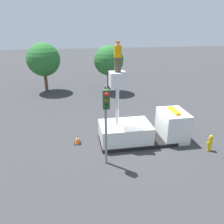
{
  "coord_description": "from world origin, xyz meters",
  "views": [
    {
      "loc": [
        -3.91,
        -12.53,
        7.47
      ],
      "look_at": [
        -1.9,
        -1.04,
        2.71
      ],
      "focal_mm": 35.0,
      "sensor_mm": 36.0,
      "label": 1
    }
  ],
  "objects_px": {
    "traffic_light_pole": "(106,111)",
    "traffic_cone_rear": "(77,139)",
    "worker": "(118,57)",
    "fire_hydrant": "(210,143)",
    "bucket_truck": "(143,129)",
    "tree_left_bg": "(109,61)",
    "tree_right_bg": "(43,60)"
  },
  "relations": [
    {
      "from": "traffic_light_pole",
      "to": "fire_hydrant",
      "type": "bearing_deg",
      "value": 2.88
    },
    {
      "from": "worker",
      "to": "fire_hydrant",
      "type": "distance_m",
      "value": 7.8
    },
    {
      "from": "bucket_truck",
      "to": "fire_hydrant",
      "type": "distance_m",
      "value": 4.21
    },
    {
      "from": "fire_hydrant",
      "to": "tree_left_bg",
      "type": "height_order",
      "value": "tree_left_bg"
    },
    {
      "from": "bucket_truck",
      "to": "traffic_light_pole",
      "type": "relative_size",
      "value": 1.27
    },
    {
      "from": "traffic_light_pole",
      "to": "tree_left_bg",
      "type": "distance_m",
      "value": 14.01
    },
    {
      "from": "worker",
      "to": "traffic_light_pole",
      "type": "height_order",
      "value": "worker"
    },
    {
      "from": "bucket_truck",
      "to": "fire_hydrant",
      "type": "xyz_separation_m",
      "value": [
        3.74,
        -1.9,
        -0.34
      ]
    },
    {
      "from": "worker",
      "to": "tree_right_bg",
      "type": "relative_size",
      "value": 0.31
    },
    {
      "from": "traffic_light_pole",
      "to": "fire_hydrant",
      "type": "height_order",
      "value": "traffic_light_pole"
    },
    {
      "from": "tree_left_bg",
      "to": "traffic_cone_rear",
      "type": "bearing_deg",
      "value": -109.32
    },
    {
      "from": "traffic_light_pole",
      "to": "tree_left_bg",
      "type": "relative_size",
      "value": 0.87
    },
    {
      "from": "traffic_light_pole",
      "to": "fire_hydrant",
      "type": "relative_size",
      "value": 4.19
    },
    {
      "from": "fire_hydrant",
      "to": "traffic_cone_rear",
      "type": "height_order",
      "value": "fire_hydrant"
    },
    {
      "from": "worker",
      "to": "traffic_cone_rear",
      "type": "xyz_separation_m",
      "value": [
        -2.6,
        0.41,
        -5.37
      ]
    },
    {
      "from": "tree_left_bg",
      "to": "tree_right_bg",
      "type": "height_order",
      "value": "tree_right_bg"
    },
    {
      "from": "traffic_light_pole",
      "to": "tree_right_bg",
      "type": "distance_m",
      "value": 16.01
    },
    {
      "from": "bucket_truck",
      "to": "tree_left_bg",
      "type": "relative_size",
      "value": 1.1
    },
    {
      "from": "traffic_cone_rear",
      "to": "worker",
      "type": "bearing_deg",
      "value": -8.99
    },
    {
      "from": "tree_left_bg",
      "to": "tree_right_bg",
      "type": "xyz_separation_m",
      "value": [
        -7.11,
        1.47,
        0.08
      ]
    },
    {
      "from": "tree_left_bg",
      "to": "worker",
      "type": "bearing_deg",
      "value": -96.49
    },
    {
      "from": "traffic_cone_rear",
      "to": "traffic_light_pole",
      "type": "bearing_deg",
      "value": -59.44
    },
    {
      "from": "traffic_cone_rear",
      "to": "fire_hydrant",
      "type": "bearing_deg",
      "value": -15.84
    },
    {
      "from": "fire_hydrant",
      "to": "traffic_light_pole",
      "type": "bearing_deg",
      "value": -177.12
    },
    {
      "from": "tree_left_bg",
      "to": "tree_right_bg",
      "type": "distance_m",
      "value": 7.26
    },
    {
      "from": "traffic_light_pole",
      "to": "traffic_cone_rear",
      "type": "distance_m",
      "value": 4.25
    },
    {
      "from": "fire_hydrant",
      "to": "traffic_cone_rear",
      "type": "xyz_separation_m",
      "value": [
        -8.14,
        2.31,
        -0.23
      ]
    },
    {
      "from": "traffic_light_pole",
      "to": "bucket_truck",
      "type": "bearing_deg",
      "value": 38.11
    },
    {
      "from": "traffic_light_pole",
      "to": "fire_hydrant",
      "type": "distance_m",
      "value": 7.13
    },
    {
      "from": "fire_hydrant",
      "to": "traffic_cone_rear",
      "type": "relative_size",
      "value": 1.69
    },
    {
      "from": "traffic_cone_rear",
      "to": "tree_left_bg",
      "type": "relative_size",
      "value": 0.12
    },
    {
      "from": "tree_left_bg",
      "to": "traffic_light_pole",
      "type": "bearing_deg",
      "value": -99.68
    }
  ]
}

